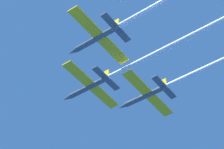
# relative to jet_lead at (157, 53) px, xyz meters

# --- Properties ---
(jet_lead) EXTENTS (20.29, 68.67, 3.36)m
(jet_lead) POSITION_rel_jet_lead_xyz_m (0.00, 0.00, 0.00)
(jet_lead) COLOR #4C5660
(jet_left_wing) EXTENTS (20.29, 57.21, 3.36)m
(jet_left_wing) POSITION_rel_jet_lead_xyz_m (-11.28, -6.02, 1.09)
(jet_left_wing) COLOR #4C5660
(jet_right_wing) EXTENTS (20.29, 65.23, 3.36)m
(jet_right_wing) POSITION_rel_jet_lead_xyz_m (10.62, -8.98, -0.76)
(jet_right_wing) COLOR #4C5660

